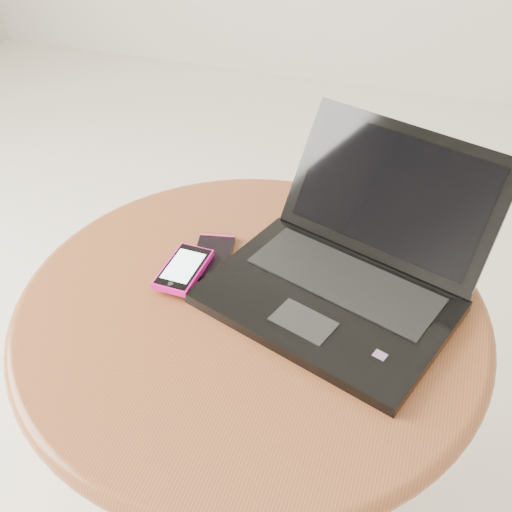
% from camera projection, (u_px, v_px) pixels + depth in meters
% --- Properties ---
extents(table, '(0.68, 0.68, 0.54)m').
position_uv_depth(table, '(251.00, 358.00, 0.98)').
color(table, brown).
rests_on(table, ground).
extents(laptop, '(0.42, 0.43, 0.19)m').
position_uv_depth(laptop, '(347.00, 269.00, 0.91)').
color(laptop, black).
rests_on(laptop, table).
extents(phone_black, '(0.08, 0.12, 0.01)m').
position_uv_depth(phone_black, '(213.00, 257.00, 0.98)').
color(phone_black, black).
rests_on(phone_black, table).
extents(phone_pink, '(0.06, 0.10, 0.01)m').
position_uv_depth(phone_pink, '(184.00, 269.00, 0.94)').
color(phone_pink, '#E20F8C').
rests_on(phone_pink, phone_black).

